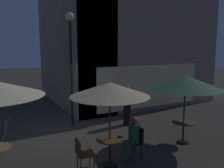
{
  "coord_description": "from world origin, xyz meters",
  "views": [
    {
      "loc": [
        -2.59,
        -8.55,
        3.21
      ],
      "look_at": [
        1.68,
        -0.58,
        1.8
      ],
      "focal_mm": 38.86,
      "sensor_mm": 36.0,
      "label": 1
    }
  ],
  "objects_px": {
    "patio_umbrella_1": "(110,90)",
    "patron_seated_0": "(132,136)",
    "cafe_table_2": "(183,128)",
    "patio_umbrella_2": "(185,83)",
    "cafe_chair_1": "(82,152)",
    "street_lamp_near_corner": "(71,45)",
    "patron_standing_1": "(127,105)",
    "cafe_chair_0": "(136,140)",
    "cafe_table_1": "(110,146)"
  },
  "relations": [
    {
      "from": "cafe_table_1",
      "to": "cafe_chair_0",
      "type": "xyz_separation_m",
      "value": [
        0.87,
        0.01,
        0.01
      ]
    },
    {
      "from": "patron_seated_0",
      "to": "cafe_table_1",
      "type": "bearing_deg",
      "value": 0.0
    },
    {
      "from": "patio_umbrella_1",
      "to": "patron_seated_0",
      "type": "xyz_separation_m",
      "value": [
        0.72,
        0.01,
        -1.39
      ]
    },
    {
      "from": "patron_standing_1",
      "to": "patron_seated_0",
      "type": "bearing_deg",
      "value": 140.79
    },
    {
      "from": "cafe_table_1",
      "to": "cafe_chair_1",
      "type": "xyz_separation_m",
      "value": [
        -0.77,
        0.07,
        -0.03
      ]
    },
    {
      "from": "patio_umbrella_1",
      "to": "patron_standing_1",
      "type": "bearing_deg",
      "value": 50.74
    },
    {
      "from": "patron_standing_1",
      "to": "cafe_table_2",
      "type": "bearing_deg",
      "value": -175.64
    },
    {
      "from": "cafe_table_1",
      "to": "cafe_chair_1",
      "type": "distance_m",
      "value": 0.77
    },
    {
      "from": "patio_umbrella_1",
      "to": "patron_seated_0",
      "type": "bearing_deg",
      "value": 0.77
    },
    {
      "from": "street_lamp_near_corner",
      "to": "cafe_chair_0",
      "type": "height_order",
      "value": "street_lamp_near_corner"
    },
    {
      "from": "patio_umbrella_2",
      "to": "patron_seated_0",
      "type": "distance_m",
      "value": 2.57
    },
    {
      "from": "street_lamp_near_corner",
      "to": "cafe_chair_0",
      "type": "bearing_deg",
      "value": -80.27
    },
    {
      "from": "street_lamp_near_corner",
      "to": "cafe_chair_1",
      "type": "distance_m",
      "value": 4.67
    },
    {
      "from": "street_lamp_near_corner",
      "to": "cafe_chair_1",
      "type": "xyz_separation_m",
      "value": [
        -1.0,
        -3.66,
        -2.73
      ]
    },
    {
      "from": "cafe_table_2",
      "to": "cafe_chair_1",
      "type": "distance_m",
      "value": 3.67
    },
    {
      "from": "cafe_table_2",
      "to": "patron_standing_1",
      "type": "height_order",
      "value": "patron_standing_1"
    },
    {
      "from": "patio_umbrella_1",
      "to": "cafe_chair_1",
      "type": "bearing_deg",
      "value": 174.57
    },
    {
      "from": "street_lamp_near_corner",
      "to": "patron_seated_0",
      "type": "distance_m",
      "value": 4.53
    },
    {
      "from": "cafe_chair_1",
      "to": "patron_seated_0",
      "type": "xyz_separation_m",
      "value": [
        1.49,
        -0.06,
        0.19
      ]
    },
    {
      "from": "cafe_chair_1",
      "to": "patron_standing_1",
      "type": "xyz_separation_m",
      "value": [
        3.02,
        2.68,
        0.3
      ]
    },
    {
      "from": "patio_umbrella_1",
      "to": "patio_umbrella_2",
      "type": "height_order",
      "value": "patio_umbrella_1"
    },
    {
      "from": "cafe_table_2",
      "to": "patio_umbrella_2",
      "type": "xyz_separation_m",
      "value": [
        -0.0,
        0.0,
        1.52
      ]
    },
    {
      "from": "cafe_table_1",
      "to": "patron_seated_0",
      "type": "relative_size",
      "value": 0.61
    },
    {
      "from": "patron_seated_0",
      "to": "patron_standing_1",
      "type": "relative_size",
      "value": 0.77
    },
    {
      "from": "cafe_chair_0",
      "to": "patio_umbrella_2",
      "type": "bearing_deg",
      "value": -174.36
    },
    {
      "from": "patio_umbrella_1",
      "to": "cafe_chair_0",
      "type": "bearing_deg",
      "value": 0.77
    },
    {
      "from": "cafe_table_2",
      "to": "cafe_chair_0",
      "type": "height_order",
      "value": "cafe_chair_0"
    },
    {
      "from": "patron_seated_0",
      "to": "street_lamp_near_corner",
      "type": "bearing_deg",
      "value": -83.18
    },
    {
      "from": "patio_umbrella_2",
      "to": "cafe_table_2",
      "type": "bearing_deg",
      "value": 0.0
    },
    {
      "from": "street_lamp_near_corner",
      "to": "patron_seated_0",
      "type": "height_order",
      "value": "street_lamp_near_corner"
    },
    {
      "from": "street_lamp_near_corner",
      "to": "patio_umbrella_1",
      "type": "xyz_separation_m",
      "value": [
        -0.23,
        -3.73,
        -1.16
      ]
    },
    {
      "from": "patio_umbrella_1",
      "to": "patron_seated_0",
      "type": "height_order",
      "value": "patio_umbrella_1"
    },
    {
      "from": "cafe_table_2",
      "to": "patron_standing_1",
      "type": "bearing_deg",
      "value": 104.46
    },
    {
      "from": "cafe_chair_0",
      "to": "patron_standing_1",
      "type": "height_order",
      "value": "patron_standing_1"
    },
    {
      "from": "patio_umbrella_2",
      "to": "street_lamp_near_corner",
      "type": "bearing_deg",
      "value": 127.47
    },
    {
      "from": "patron_seated_0",
      "to": "cafe_table_2",
      "type": "bearing_deg",
      "value": -174.73
    },
    {
      "from": "patio_umbrella_2",
      "to": "cafe_chair_1",
      "type": "relative_size",
      "value": 2.76
    },
    {
      "from": "cafe_table_2",
      "to": "patron_seated_0",
      "type": "bearing_deg",
      "value": -173.96
    },
    {
      "from": "cafe_table_2",
      "to": "patio_umbrella_2",
      "type": "relative_size",
      "value": 0.31
    },
    {
      "from": "cafe_chair_0",
      "to": "cafe_table_2",
      "type": "bearing_deg",
      "value": -174.36
    },
    {
      "from": "patio_umbrella_1",
      "to": "patio_umbrella_2",
      "type": "xyz_separation_m",
      "value": [
        2.9,
        0.24,
        -0.05
      ]
    },
    {
      "from": "cafe_chair_0",
      "to": "patron_seated_0",
      "type": "xyz_separation_m",
      "value": [
        -0.14,
        -0.0,
        0.14
      ]
    },
    {
      "from": "cafe_table_1",
      "to": "patio_umbrella_1",
      "type": "relative_size",
      "value": 0.34
    },
    {
      "from": "cafe_table_1",
      "to": "patron_standing_1",
      "type": "bearing_deg",
      "value": 50.74
    },
    {
      "from": "patio_umbrella_2",
      "to": "patron_standing_1",
      "type": "xyz_separation_m",
      "value": [
        -0.65,
        2.52,
        -1.23
      ]
    },
    {
      "from": "street_lamp_near_corner",
      "to": "patron_standing_1",
      "type": "bearing_deg",
      "value": -25.64
    },
    {
      "from": "cafe_table_2",
      "to": "patron_seated_0",
      "type": "xyz_separation_m",
      "value": [
        -2.18,
        -0.23,
        0.18
      ]
    },
    {
      "from": "street_lamp_near_corner",
      "to": "cafe_table_2",
      "type": "xyz_separation_m",
      "value": [
        2.67,
        -3.49,
        -2.72
      ]
    },
    {
      "from": "street_lamp_near_corner",
      "to": "patio_umbrella_2",
      "type": "bearing_deg",
      "value": -52.53
    },
    {
      "from": "patio_umbrella_1",
      "to": "patron_seated_0",
      "type": "relative_size",
      "value": 1.82
    }
  ]
}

